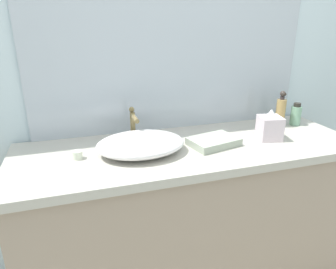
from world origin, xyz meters
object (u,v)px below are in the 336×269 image
object	(u,v)px
soap_dispenser	(281,111)
candle_jar	(77,155)
sink_basin	(141,144)
lotion_bottle	(296,115)
tissue_box	(270,127)
folded_hand_towel	(214,142)

from	to	relation	value
soap_dispenser	candle_jar	xyz separation A→B (m)	(-1.14, -0.12, -0.07)
sink_basin	candle_jar	xyz separation A→B (m)	(-0.28, 0.02, -0.03)
soap_dispenser	lotion_bottle	xyz separation A→B (m)	(0.11, -0.00, -0.03)
sink_basin	candle_jar	size ratio (longest dim) A/B	9.19
lotion_bottle	tissue_box	distance (m)	0.33
sink_basin	soap_dispenser	xyz separation A→B (m)	(0.86, 0.14, 0.05)
tissue_box	folded_hand_towel	size ratio (longest dim) A/B	0.69
lotion_bottle	folded_hand_towel	world-z (taller)	lotion_bottle
lotion_bottle	candle_jar	size ratio (longest dim) A/B	2.97
lotion_bottle	sink_basin	bearing A→B (deg)	-172.02
sink_basin	soap_dispenser	size ratio (longest dim) A/B	1.96
lotion_bottle	candle_jar	bearing A→B (deg)	-174.68
soap_dispenser	folded_hand_towel	size ratio (longest dim) A/B	0.90
sink_basin	folded_hand_towel	xyz separation A→B (m)	(0.36, -0.01, -0.03)
tissue_box	sink_basin	bearing A→B (deg)	178.18
tissue_box	candle_jar	size ratio (longest dim) A/B	3.61
lotion_bottle	candle_jar	distance (m)	1.25
folded_hand_towel	lotion_bottle	bearing A→B (deg)	14.00
lotion_bottle	tissue_box	bearing A→B (deg)	-151.35
soap_dispenser	tissue_box	distance (m)	0.24
sink_basin	tissue_box	bearing A→B (deg)	-1.82
sink_basin	lotion_bottle	distance (m)	0.97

